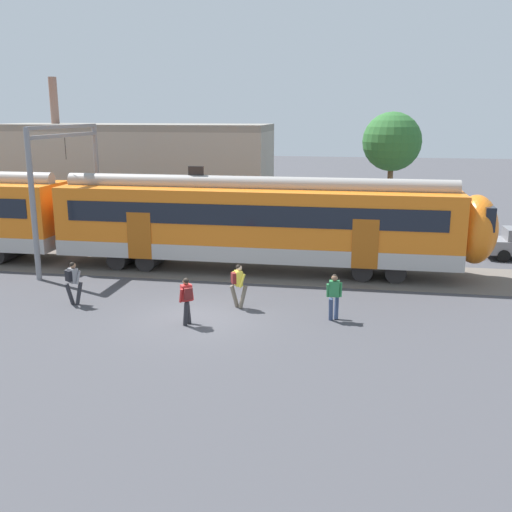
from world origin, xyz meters
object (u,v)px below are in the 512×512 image
at_px(pedestrian_red, 187,297).
at_px(pedestrian_yellow, 238,282).
at_px(pedestrian_grey, 73,279).
at_px(pedestrian_green, 334,293).

height_order(pedestrian_red, pedestrian_yellow, same).
xyz_separation_m(pedestrian_grey, pedestrian_yellow, (6.18, 0.74, 0.00)).
xyz_separation_m(pedestrian_red, pedestrian_green, (4.91, 1.39, -0.03)).
distance_m(pedestrian_yellow, pedestrian_green, 3.64).
relative_size(pedestrian_red, pedestrian_green, 1.00).
distance_m(pedestrian_grey, pedestrian_yellow, 6.23).
xyz_separation_m(pedestrian_grey, pedestrian_green, (9.75, 0.01, -0.03)).
height_order(pedestrian_grey, pedestrian_yellow, same).
bearing_deg(pedestrian_grey, pedestrian_green, 0.08).
bearing_deg(pedestrian_green, pedestrian_grey, -179.92).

